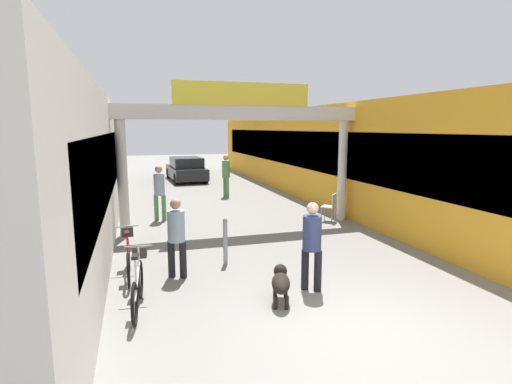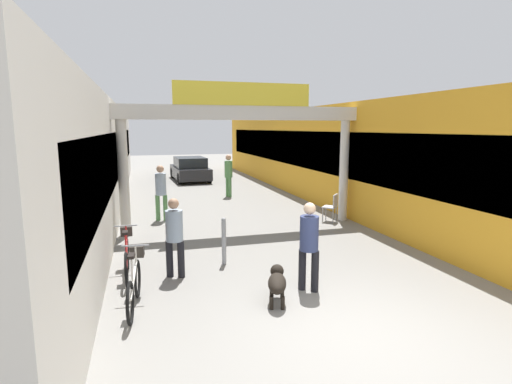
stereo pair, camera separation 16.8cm
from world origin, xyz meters
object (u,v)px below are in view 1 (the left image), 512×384
Objects in this scene: dog_on_leash at (281,282)px; bollard_post_metal at (225,241)px; pedestrian_carrying_crate at (159,189)px; bicycle_silver_nearest at (138,282)px; bicycle_red_second at (128,255)px; pedestrian_companion at (176,233)px; cafe_chair_aluminium_nearer at (331,205)px; parked_car_black at (186,169)px; pedestrian_with_dog at (312,241)px; pedestrian_elderly_walking at (226,173)px.

bollard_post_metal reaches higher than dog_on_leash.
bicycle_silver_nearest is (-0.75, -6.33, -0.60)m from pedestrian_carrying_crate.
bicycle_red_second is at bearing -175.86° from bollard_post_metal.
pedestrian_companion reaches higher than dog_on_leash.
cafe_chair_aluminium_nearer is (5.20, 3.47, -0.37)m from pedestrian_companion.
parked_car_black reaches higher than cafe_chair_aluminium_nearer.
bicycle_red_second is (-0.17, 1.53, 0.00)m from bicycle_silver_nearest.
bollard_post_metal is (1.09, 0.50, -0.38)m from pedestrian_companion.
pedestrian_carrying_crate is at bearing 109.47° from pedestrian_with_dog.
pedestrian_carrying_crate reaches higher than bicycle_red_second.
bicycle_red_second is (-3.23, 1.71, -0.50)m from pedestrian_with_dog.
pedestrian_elderly_walking is 5.89m from cafe_chair_aluminium_nearer.
pedestrian_elderly_walking is 1.08× the size of bicycle_red_second.
bollard_post_metal is 14.33m from parked_car_black.
pedestrian_companion reaches higher than bicycle_silver_nearest.
parked_car_black is at bearing 105.55° from cafe_chair_aluminium_nearer.
bicycle_red_second is at bearing 140.93° from dog_on_leash.
parked_car_black is (-3.15, 11.33, 0.10)m from cafe_chair_aluminium_nearer.
pedestrian_elderly_walking is (0.72, 10.28, 0.12)m from pedestrian_with_dog.
pedestrian_carrying_crate is at bearing 90.10° from pedestrian_companion.
bollard_post_metal is 1.17× the size of cafe_chair_aluminium_nearer.
pedestrian_elderly_walking reaches higher than pedestrian_companion.
pedestrian_carrying_crate reaches higher than pedestrian_with_dog.
pedestrian_with_dog is 2.25m from bollard_post_metal.
pedestrian_elderly_walking is 1.76× the size of bollard_post_metal.
bicycle_red_second is (-0.93, -4.80, -0.60)m from pedestrian_carrying_crate.
pedestrian_carrying_crate is 4.82m from pedestrian_elderly_walking.
dog_on_leash is at bearing -12.25° from bicycle_silver_nearest.
bollard_post_metal is (1.10, -4.65, -0.50)m from pedestrian_carrying_crate.
pedestrian_carrying_crate is 0.98× the size of pedestrian_elderly_walking.
dog_on_leash is at bearing -125.10° from cafe_chair_aluminium_nearer.
pedestrian_carrying_crate is at bearing 79.09° from bicycle_red_second.
pedestrian_companion is 1.54× the size of bollard_post_metal.
cafe_chair_aluminium_nearer is at bearing 37.95° from bicycle_silver_nearest.
parked_car_black is (0.95, 14.30, 0.11)m from bollard_post_metal.
pedestrian_with_dog is 1.03× the size of pedestrian_companion.
bicycle_silver_nearest is at bearing 167.75° from dog_on_leash.
bollard_post_metal is at bearing 4.14° from bicycle_red_second.
dog_on_leash is 2.24m from bollard_post_metal.
pedestrian_companion is (-2.29, 1.36, -0.03)m from pedestrian_with_dog.
parked_car_black is at bearing 99.32° from pedestrian_elderly_walking.
bollard_post_metal is (2.03, 0.15, 0.09)m from bicycle_red_second.
parked_car_black is (-0.25, 16.16, -0.30)m from pedestrian_with_dog.
bollard_post_metal is at bearing 24.53° from pedestrian_companion.
pedestrian_companion is at bearing -89.90° from pedestrian_carrying_crate.
pedestrian_companion is 5.15m from pedestrian_carrying_crate.
bicycle_silver_nearest is 1.00× the size of bicycle_red_second.
pedestrian_with_dog is 5.65m from cafe_chair_aluminium_nearer.
bollard_post_metal is at bearing 122.81° from pedestrian_with_dog.
pedestrian_elderly_walking is at bearing 82.28° from dog_on_leash.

